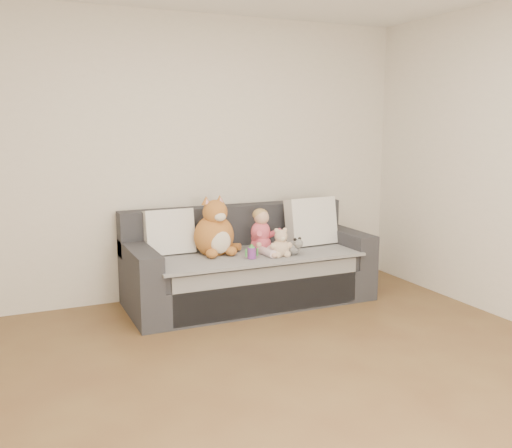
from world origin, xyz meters
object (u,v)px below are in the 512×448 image
(sofa, at_px, (248,268))
(toddler, at_px, (263,234))
(sippy_cup, at_px, (252,251))
(teddy_bear, at_px, (281,245))
(plush_cat, at_px, (215,232))

(sofa, xyz_separation_m, toddler, (0.10, -0.12, 0.33))
(sippy_cup, bearing_deg, sofa, 73.12)
(sofa, bearing_deg, sippy_cup, -106.88)
(toddler, xyz_separation_m, teddy_bear, (0.07, -0.22, -0.06))
(toddler, bearing_deg, sippy_cup, -146.83)
(sofa, bearing_deg, toddler, -49.92)
(plush_cat, xyz_separation_m, sippy_cup, (0.23, -0.29, -0.13))
(sofa, bearing_deg, teddy_bear, -62.59)
(sippy_cup, bearing_deg, toddler, 44.88)
(sofa, distance_m, sippy_cup, 0.40)
(sippy_cup, bearing_deg, plush_cat, 127.99)
(teddy_bear, xyz_separation_m, sippy_cup, (-0.27, 0.02, -0.04))
(sofa, xyz_separation_m, plush_cat, (-0.32, -0.02, 0.36))
(plush_cat, distance_m, sippy_cup, 0.39)
(sofa, height_order, teddy_bear, sofa)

